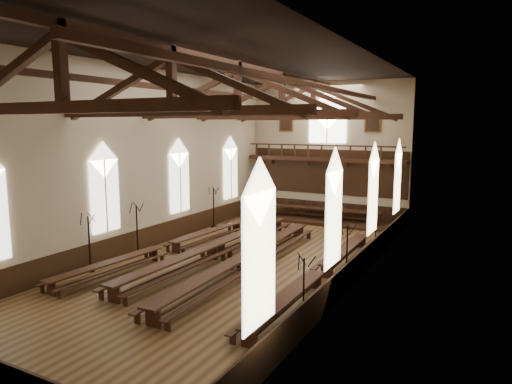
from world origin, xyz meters
TOP-DOWN VIEW (x-y plane):
  - ground at (0.00, 0.00)m, footprint 26.00×26.00m
  - room_walls at (0.00, 0.00)m, footprint 26.00×26.00m
  - wainscot_band at (0.00, 0.00)m, footprint 12.00×26.00m
  - side_windows at (-0.00, -0.00)m, footprint 11.85×19.80m
  - end_window at (0.00, 12.90)m, footprint 2.80×0.12m
  - minstrels_gallery at (0.00, 12.66)m, footprint 11.80×1.24m
  - portraits at (0.00, 12.90)m, footprint 7.75×0.09m
  - roof_trusses at (0.00, -0.00)m, footprint 11.70×25.70m
  - refectory_row_a at (-3.96, -0.89)m, footprint 1.86×13.85m
  - refectory_row_b at (-1.51, 0.26)m, footprint 1.79×14.86m
  - refectory_row_c at (0.85, -0.73)m, footprint 1.87×14.82m
  - refectory_row_d at (4.69, -0.85)m, footprint 1.47×13.94m
  - dais at (0.24, 11.40)m, footprint 11.40×3.04m
  - high_table at (0.24, 11.40)m, footprint 8.49×1.39m
  - high_chairs at (0.24, 12.22)m, footprint 6.79×0.50m
  - candelabrum_left_near at (-5.55, -4.46)m, footprint 0.81×0.86m
  - candelabrum_left_mid at (-5.55, -1.23)m, footprint 0.82×0.86m
  - candelabrum_left_far at (-5.55, 6.17)m, footprint 0.79×0.85m
  - candelabrum_right_near at (5.55, -5.02)m, footprint 0.72×0.75m
  - candelabrum_right_mid at (5.55, 0.05)m, footprint 0.79×0.73m
  - candelabrum_right_far at (5.55, 5.40)m, footprint 0.65×0.70m

SIDE VIEW (x-z plane):
  - ground at x=0.00m, z-range 0.00..0.00m
  - dais at x=0.24m, z-range 0.00..0.20m
  - refectory_row_a at x=-3.96m, z-range 0.16..0.84m
  - refectory_row_d at x=4.69m, z-range 0.16..0.86m
  - refectory_row_c at x=0.85m, z-range 0.18..0.97m
  - refectory_row_b at x=-1.51m, z-range 0.18..0.98m
  - wainscot_band at x=0.00m, z-range 0.00..1.20m
  - candelabrum_right_far at x=5.55m, z-range -0.45..1.84m
  - high_chairs at x=0.24m, z-range 0.25..1.25m
  - candelabrum_right_near at x=5.55m, z-range -0.49..2.01m
  - candelabrum_right_mid at x=5.55m, z-range -0.51..2.10m
  - candelabrum_left_far at x=-5.55m, z-range -0.55..2.25m
  - candelabrum_left_near at x=-5.55m, z-range -0.56..2.27m
  - candelabrum_left_mid at x=-5.55m, z-range -0.56..2.28m
  - high_table at x=0.24m, z-range 0.48..1.27m
  - side_windows at x=0.00m, z-range 1.49..5.99m
  - minstrels_gallery at x=0.00m, z-range 2.06..5.76m
  - room_walls at x=0.00m, z-range -6.54..19.46m
  - portraits at x=0.00m, z-range 6.38..7.82m
  - end_window at x=0.00m, z-range 5.32..9.12m
  - roof_trusses at x=0.00m, z-range 6.82..9.62m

